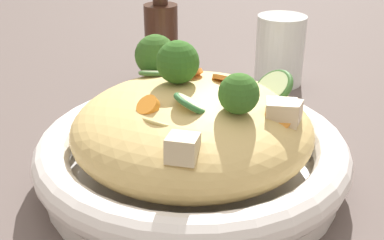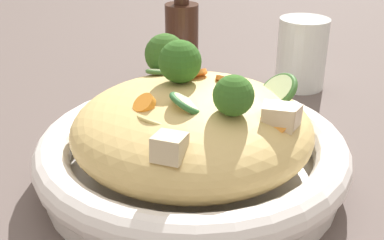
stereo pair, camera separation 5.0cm
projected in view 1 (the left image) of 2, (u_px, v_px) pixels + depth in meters
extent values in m
plane|color=#584B46|center=(192.00, 178.00, 0.53)|extent=(3.00, 3.00, 0.00)
cylinder|color=white|center=(192.00, 171.00, 0.52)|extent=(0.31, 0.31, 0.02)
torus|color=white|center=(192.00, 148.00, 0.51)|extent=(0.33, 0.33, 0.04)
ellipsoid|color=tan|center=(192.00, 128.00, 0.50)|extent=(0.25, 0.25, 0.09)
torus|color=tan|center=(238.00, 90.00, 0.52)|extent=(0.05, 0.05, 0.02)
torus|color=#D0BB6A|center=(167.00, 124.00, 0.45)|extent=(0.05, 0.05, 0.03)
cone|color=#98AF6A|center=(178.00, 85.00, 0.50)|extent=(0.03, 0.03, 0.02)
sphere|color=#2F5F1F|center=(178.00, 62.00, 0.49)|extent=(0.06, 0.06, 0.04)
cone|color=#95AD69|center=(156.00, 77.00, 0.58)|extent=(0.02, 0.03, 0.02)
sphere|color=#325C21|center=(156.00, 55.00, 0.57)|extent=(0.05, 0.05, 0.05)
cone|color=#96B86B|center=(238.00, 114.00, 0.45)|extent=(0.02, 0.02, 0.01)
sphere|color=#326121|center=(239.00, 94.00, 0.44)|extent=(0.05, 0.05, 0.04)
cylinder|color=orange|center=(278.00, 118.00, 0.45)|extent=(0.03, 0.03, 0.02)
cylinder|color=orange|center=(192.00, 75.00, 0.52)|extent=(0.03, 0.03, 0.02)
cylinder|color=orange|center=(224.00, 79.00, 0.51)|extent=(0.03, 0.03, 0.02)
cylinder|color=orange|center=(148.00, 106.00, 0.45)|extent=(0.03, 0.03, 0.02)
cylinder|color=beige|center=(191.00, 104.00, 0.45)|extent=(0.04, 0.04, 0.02)
torus|color=#2D6431|center=(191.00, 104.00, 0.45)|extent=(0.05, 0.05, 0.02)
cylinder|color=beige|center=(273.00, 88.00, 0.52)|extent=(0.05, 0.05, 0.03)
torus|color=#36642A|center=(273.00, 88.00, 0.52)|extent=(0.06, 0.05, 0.04)
cylinder|color=beige|center=(157.00, 73.00, 0.55)|extent=(0.05, 0.05, 0.02)
torus|color=#39632D|center=(157.00, 73.00, 0.55)|extent=(0.06, 0.06, 0.02)
cube|color=beige|center=(183.00, 148.00, 0.40)|extent=(0.03, 0.04, 0.02)
cube|color=beige|center=(287.00, 111.00, 0.46)|extent=(0.03, 0.03, 0.02)
cube|color=beige|center=(281.00, 113.00, 0.45)|extent=(0.04, 0.03, 0.02)
cylinder|color=#381E14|center=(162.00, 45.00, 0.76)|extent=(0.05, 0.05, 0.13)
cylinder|color=silver|center=(280.00, 50.00, 0.77)|extent=(0.08, 0.08, 0.11)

